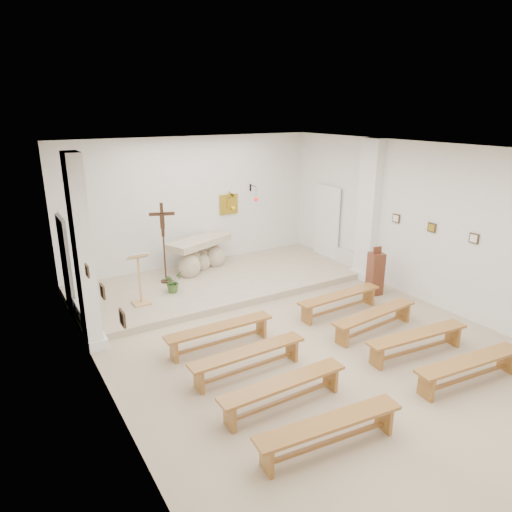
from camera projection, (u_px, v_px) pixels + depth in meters
ground at (305, 344)px, 8.46m from camera, size 7.00×10.00×0.00m
wall_left at (104, 294)px, 6.20m from camera, size 0.02×10.00×3.50m
wall_right at (440, 228)px, 9.64m from camera, size 0.02×10.00×3.50m
wall_back at (193, 205)px, 11.98m from camera, size 7.00×0.02×3.50m
ceiling at (313, 152)px, 7.38m from camera, size 7.00×10.00×0.02m
sanctuary_platform at (220, 282)px, 11.29m from camera, size 6.98×3.00×0.15m
pilaster_left at (83, 255)px, 7.89m from camera, size 0.26×0.55×3.50m
pilaster_right at (368, 211)px, 11.21m from camera, size 0.26×0.55×3.50m
gold_wall_relief at (229, 204)px, 12.50m from camera, size 0.55×0.04×0.55m
sanctuary_lamp at (255, 198)px, 12.59m from camera, size 0.11×0.36×0.44m
station_frame_left_front at (122, 318)px, 5.57m from camera, size 0.03×0.20×0.20m
station_frame_left_mid at (103, 291)px, 6.39m from camera, size 0.03×0.20×0.20m
station_frame_left_rear at (87, 271)px, 7.20m from camera, size 0.03×0.20×0.20m
station_frame_right_front at (474, 238)px, 8.99m from camera, size 0.03×0.20×0.20m
station_frame_right_mid at (432, 227)px, 9.80m from camera, size 0.03×0.20×0.20m
station_frame_right_rear at (396, 218)px, 10.61m from camera, size 0.03×0.20×0.20m
radiator_left at (81, 318)px, 8.89m from camera, size 0.10×0.85×0.52m
radiator_right at (347, 260)px, 12.26m from camera, size 0.10×0.85×0.52m
altar at (199, 257)px, 11.81m from camera, size 1.89×1.29×0.91m
lectern at (140, 278)px, 9.64m from camera, size 0.43×0.36×1.18m
crucifix_stand at (163, 237)px, 10.71m from camera, size 0.57×0.26×1.94m
potted_plant at (173, 282)px, 10.40m from camera, size 0.56×0.54×0.47m
donation_pedestal at (375, 273)px, 10.59m from camera, size 0.37×0.37×1.16m
bench_left_front at (220, 331)px, 8.24m from camera, size 2.05×0.34×0.43m
bench_right_front at (339, 299)px, 9.63m from camera, size 2.05×0.39×0.43m
bench_left_second at (248, 356)px, 7.41m from camera, size 2.05×0.35×0.43m
bench_right_second at (375, 317)px, 8.80m from camera, size 2.06×0.49×0.43m
bench_left_third at (284, 388)px, 6.58m from camera, size 2.04×0.33×0.43m
bench_right_third at (417, 339)px, 7.97m from camera, size 2.07×0.53×0.43m
bench_left_fourth at (329, 428)px, 5.75m from camera, size 2.07×0.54×0.43m
bench_right_fourth at (470, 366)px, 7.14m from camera, size 2.07×0.54×0.43m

